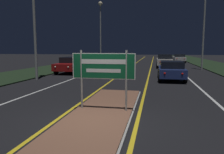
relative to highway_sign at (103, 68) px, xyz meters
The scene contains 18 objects.
ground_plane 1.83m from the highway_sign, 90.00° to the right, with size 160.00×160.00×0.00m, color black.
median_island 1.48m from the highway_sign, 90.00° to the left, with size 2.08×7.39×0.10m.
verge_left 21.29m from the highway_sign, 116.58° to the left, with size 5.00×100.00×0.08m.
centre_line_yellow_left 24.07m from the highway_sign, 92.93° to the left, with size 0.12×70.00×0.01m.
centre_line_yellow_right 24.07m from the highway_sign, 87.07° to the left, with size 0.12×70.00×0.01m.
lane_line_white_left 24.40m from the highway_sign, 99.93° to the left, with size 0.12×70.00×0.01m.
lane_line_white_right 24.40m from the highway_sign, 80.07° to the left, with size 0.12×70.00×0.01m.
edge_line_white_left 25.09m from the highway_sign, 106.70° to the left, with size 0.10×70.00×0.01m.
edge_line_white_right 25.09m from the highway_sign, 73.30° to the left, with size 0.10×70.00×0.01m.
highway_sign is the anchor object (origin of this frame).
streetlight_left_far 25.25m from the highway_sign, 104.34° to the left, with size 0.59×0.59×8.91m.
streetlight_right_near 18.92m from the highway_sign, 69.10° to the left, with size 0.49×0.49×9.89m.
car_receding_0 9.22m from the highway_sign, 71.94° to the left, with size 1.84×4.16×1.33m.
car_receding_1 19.91m from the highway_sign, 81.93° to the left, with size 1.88×4.81×1.58m.
car_receding_2 31.00m from the highway_sign, 79.63° to the left, with size 1.91×4.82×1.36m.
car_approaching_0 13.13m from the highway_sign, 116.32° to the left, with size 1.98×4.28×1.45m.
car_approaching_1 22.60m from the highway_sign, 97.17° to the left, with size 2.03×4.76×1.52m.
car_approaching_2 35.22m from the highway_sign, 99.83° to the left, with size 1.98×4.40×1.39m.
Camera 1 is at (1.71, -6.14, 2.17)m, focal length 35.00 mm.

